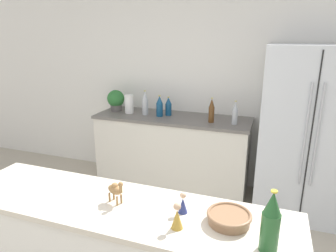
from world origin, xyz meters
name	(u,v)px	position (x,y,z in m)	size (l,w,h in m)	color
wall_back	(206,86)	(0.00, 2.73, 1.27)	(8.00, 0.06, 2.55)	white
back_counter	(172,152)	(-0.34, 2.40, 0.47)	(1.90, 0.63, 0.93)	silver
refrigerator	(306,134)	(1.17, 2.33, 0.90)	(0.93, 0.74, 1.80)	silver
potted_plant	(116,100)	(-1.13, 2.44, 1.08)	(0.22, 0.22, 0.27)	#595451
paper_towel_roll	(129,104)	(-0.91, 2.38, 1.05)	(0.11, 0.11, 0.23)	white
back_bottle_0	(160,106)	(-0.49, 2.36, 1.06)	(0.08, 0.08, 0.26)	navy
back_bottle_1	(235,113)	(0.42, 2.31, 1.06)	(0.06, 0.06, 0.27)	#B2B7BC
back_bottle_2	(168,107)	(-0.40, 2.44, 1.04)	(0.08, 0.08, 0.23)	navy
back_bottle_3	(212,111)	(0.16, 2.30, 1.07)	(0.07, 0.07, 0.28)	brown
back_bottle_4	(145,103)	(-0.69, 2.37, 1.08)	(0.08, 0.08, 0.30)	#B2B7BC
wine_bottle	(271,223)	(0.85, 0.28, 1.09)	(0.08, 0.08, 0.30)	#235628
fruit_bowl	(229,217)	(0.65, 0.43, 0.97)	(0.23, 0.23, 0.06)	#8C6647
camel_figurine	(115,189)	(-0.01, 0.40, 1.03)	(0.12, 0.09, 0.15)	olive
wise_man_figurine_blue	(177,217)	(0.41, 0.29, 1.00)	(0.06, 0.06, 0.14)	#B28933
wise_man_figurine_crimson	(183,204)	(0.39, 0.44, 0.99)	(0.05, 0.05, 0.12)	navy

